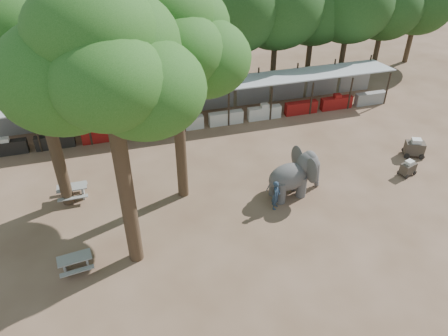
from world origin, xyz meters
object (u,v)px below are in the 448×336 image
object	(u,v)px
yard_tree_back	(169,38)
cart_front	(408,168)
yard_tree_center	(101,63)
elephant	(295,175)
picnic_table_near	(75,262)
cart_back	(415,148)
yard_tree_left	(27,51)
handler	(276,195)
picnic_table_far	(73,190)

from	to	relation	value
yard_tree_back	cart_front	size ratio (longest dim) A/B	10.17
yard_tree_center	cart_front	xyz separation A→B (m)	(15.89, 2.05, -8.74)
elephant	cart_front	bearing A→B (deg)	-10.00
picnic_table_near	cart_back	xyz separation A→B (m)	(19.96, 3.85, 0.11)
yard_tree_left	picnic_table_near	world-z (taller)	yard_tree_left
yard_tree_left	handler	distance (m)	13.33
yard_tree_center	elephant	world-z (taller)	yard_tree_center
yard_tree_center	yard_tree_back	bearing A→B (deg)	53.14
yard_tree_back	cart_back	distance (m)	16.51
cart_front	cart_back	size ratio (longest dim) A/B	0.78
yard_tree_back	cart_back	size ratio (longest dim) A/B	7.94
yard_tree_left	cart_front	size ratio (longest dim) A/B	9.87
picnic_table_far	cart_front	world-z (taller)	cart_front
picnic_table_near	handler	bearing A→B (deg)	1.61
picnic_table_far	yard_tree_center	bearing A→B (deg)	-63.20
picnic_table_near	cart_front	xyz separation A→B (m)	(18.39, 2.22, -0.00)
yard_tree_left	elephant	world-z (taller)	yard_tree_left
elephant	yard_tree_center	bearing A→B (deg)	-174.30
yard_tree_center	elephant	distance (m)	12.14
picnic_table_near	picnic_table_far	distance (m)	5.27
cart_back	handler	bearing A→B (deg)	-143.48
handler	picnic_table_near	bearing A→B (deg)	136.22
cart_front	cart_back	distance (m)	2.27
yard_tree_center	cart_back	bearing A→B (deg)	11.88
elephant	picnic_table_near	distance (m)	11.66
handler	picnic_table_near	distance (m)	10.11
handler	cart_front	distance (m)	8.44
yard_tree_back	yard_tree_center	bearing A→B (deg)	-126.86
yard_tree_center	elephant	bearing A→B (deg)	14.13
yard_tree_center	picnic_table_near	bearing A→B (deg)	-175.94
yard_tree_back	cart_back	world-z (taller)	yard_tree_back
yard_tree_left	yard_tree_back	distance (m)	6.09
yard_tree_center	yard_tree_back	distance (m)	5.04
picnic_table_near	yard_tree_center	bearing A→B (deg)	-3.08
yard_tree_back	picnic_table_far	distance (m)	9.86
yard_tree_center	picnic_table_near	distance (m)	9.09
yard_tree_left	handler	world-z (taller)	yard_tree_left
picnic_table_near	yard_tree_left	bearing A→B (deg)	88.44
cart_back	yard_tree_center	bearing A→B (deg)	-144.68
elephant	handler	world-z (taller)	elephant
elephant	cart_back	xyz separation A→B (m)	(8.58, 1.44, -0.66)
picnic_table_far	cart_front	bearing A→B (deg)	-9.58
yard_tree_left	picnic_table_far	distance (m)	7.71
cart_front	picnic_table_far	bearing A→B (deg)	152.81
yard_tree_center	picnic_table_near	size ratio (longest dim) A/B	7.57
yard_tree_back	handler	size ratio (longest dim) A/B	6.82
yard_tree_left	cart_front	distance (m)	20.63
picnic_table_near	yard_tree_back	bearing A→B (deg)	30.11
picnic_table_far	yard_tree_left	bearing A→B (deg)	-168.15
cart_front	handler	bearing A→B (deg)	166.82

